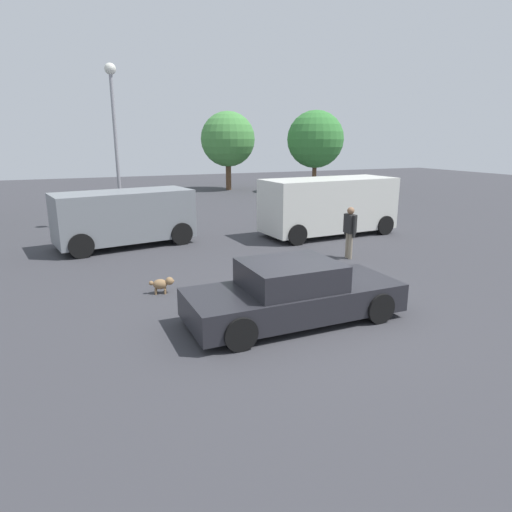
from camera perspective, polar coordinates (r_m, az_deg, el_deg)
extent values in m
plane|color=#38383D|center=(9.42, 6.79, -8.23)|extent=(80.00, 80.00, 0.00)
cube|color=#232328|center=(9.27, 4.90, -5.59)|extent=(4.50, 1.80, 0.58)
cube|color=#232328|center=(9.05, 4.41, -2.40)|extent=(1.90, 1.63, 0.52)
cube|color=slate|center=(9.48, 9.17, -1.74)|extent=(0.08, 1.49, 0.44)
cube|color=slate|center=(8.68, -0.79, -3.11)|extent=(0.08, 1.49, 0.44)
cylinder|color=black|center=(10.74, 10.01, -3.62)|extent=(0.64, 0.23, 0.64)
cylinder|color=black|center=(9.50, 15.54, -6.42)|extent=(0.64, 0.23, 0.64)
cylinder|color=black|center=(9.45, -5.83, -6.04)|extent=(0.64, 0.23, 0.64)
cylinder|color=black|center=(8.02, -2.10, -9.89)|extent=(0.64, 0.23, 0.64)
ellipsoid|color=olive|center=(11.11, -12.22, -3.56)|extent=(0.40, 0.33, 0.25)
sphere|color=olive|center=(11.08, -11.06, -3.17)|extent=(0.20, 0.20, 0.20)
sphere|color=olive|center=(11.08, -10.70, -3.19)|extent=(0.09, 0.09, 0.09)
cylinder|color=olive|center=(11.22, -11.59, -4.26)|extent=(0.06, 0.06, 0.13)
cylinder|color=olive|center=(11.09, -11.61, -4.49)|extent=(0.06, 0.06, 0.13)
cylinder|color=olive|center=(11.24, -12.73, -4.30)|extent=(0.06, 0.06, 0.13)
cylinder|color=olive|center=(11.11, -12.76, -4.53)|extent=(0.06, 0.06, 0.13)
sphere|color=olive|center=(11.11, -13.33, -3.41)|extent=(0.11, 0.11, 0.11)
cube|color=silver|center=(17.66, 9.32, 6.58)|extent=(5.39, 2.35, 2.00)
cube|color=slate|center=(16.23, 1.84, 7.63)|extent=(0.15, 1.73, 0.80)
cylinder|color=black|center=(15.89, 5.25, 2.75)|extent=(0.77, 0.30, 0.76)
cylinder|color=black|center=(17.53, 1.92, 3.93)|extent=(0.77, 0.30, 0.76)
cylinder|color=black|center=(18.35, 16.17, 3.84)|extent=(0.77, 0.30, 0.76)
cylinder|color=black|center=(19.78, 12.40, 4.83)|extent=(0.77, 0.30, 0.76)
cube|color=gray|center=(16.28, -16.57, 5.01)|extent=(4.90, 2.69, 1.69)
cube|color=slate|center=(15.73, -24.65, 5.34)|extent=(0.33, 1.61, 0.68)
cylinder|color=black|center=(15.13, -21.59, 1.24)|extent=(0.83, 0.38, 0.80)
cylinder|color=black|center=(16.88, -22.89, 2.42)|extent=(0.83, 0.38, 0.80)
cylinder|color=black|center=(16.13, -9.59, 2.86)|extent=(0.83, 0.38, 0.80)
cylinder|color=black|center=(17.78, -11.96, 3.84)|extent=(0.83, 0.38, 0.80)
cylinder|color=gray|center=(14.41, 11.68, 1.40)|extent=(0.13, 0.13, 0.83)
cylinder|color=gray|center=(14.27, 12.04, 1.25)|extent=(0.13, 0.13, 0.83)
cube|color=#262626|center=(14.19, 12.01, 4.10)|extent=(0.26, 0.41, 0.59)
cylinder|color=#262626|center=(14.40, 11.48, 4.07)|extent=(0.09, 0.09, 0.69)
cylinder|color=#262626|center=(14.01, 12.52, 3.72)|extent=(0.09, 0.09, 0.69)
sphere|color=#936B4C|center=(14.13, 12.09, 5.72)|extent=(0.22, 0.22, 0.22)
cylinder|color=gray|center=(19.26, -17.46, 12.38)|extent=(0.14, 0.14, 6.18)
sphere|color=silver|center=(19.43, -18.25, 21.90)|extent=(0.44, 0.44, 0.44)
cylinder|color=brown|center=(33.85, -3.56, 10.37)|extent=(0.40, 0.40, 2.21)
sphere|color=#478C42|center=(33.75, -3.63, 14.77)|extent=(3.98, 3.98, 3.98)
cylinder|color=brown|center=(32.42, 7.49, 10.08)|extent=(0.31, 0.31, 2.21)
sphere|color=#387F38|center=(32.32, 7.64, 14.65)|extent=(3.95, 3.95, 3.95)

